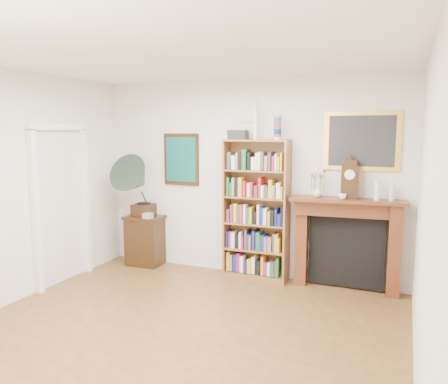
% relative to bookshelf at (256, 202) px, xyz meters
% --- Properties ---
extents(room, '(4.51, 5.01, 2.81)m').
position_rel_bookshelf_xyz_m(room, '(-0.20, -2.32, 0.30)').
color(room, brown).
rests_on(room, ground).
extents(door_casing, '(0.08, 1.02, 2.17)m').
position_rel_bookshelf_xyz_m(door_casing, '(-2.40, -1.12, 0.16)').
color(door_casing, white).
rests_on(door_casing, left_wall).
extents(teal_poster, '(0.58, 0.04, 0.78)m').
position_rel_bookshelf_xyz_m(teal_poster, '(-1.25, 0.16, 0.55)').
color(teal_poster, black).
rests_on(teal_poster, back_wall).
extents(small_picture, '(0.26, 0.04, 0.30)m').
position_rel_bookshelf_xyz_m(small_picture, '(-0.20, 0.16, 1.25)').
color(small_picture, white).
rests_on(small_picture, back_wall).
extents(gilt_painting, '(0.95, 0.04, 0.75)m').
position_rel_bookshelf_xyz_m(gilt_painting, '(1.35, 0.16, 0.85)').
color(gilt_painting, gold).
rests_on(gilt_painting, back_wall).
extents(bookshelf, '(0.91, 0.34, 2.26)m').
position_rel_bookshelf_xyz_m(bookshelf, '(0.00, 0.00, 0.00)').
color(bookshelf, brown).
rests_on(bookshelf, floor).
extents(side_cabinet, '(0.58, 0.44, 0.77)m').
position_rel_bookshelf_xyz_m(side_cabinet, '(-1.80, -0.04, -0.71)').
color(side_cabinet, black).
rests_on(side_cabinet, floor).
extents(fireplace, '(1.47, 0.47, 1.22)m').
position_rel_bookshelf_xyz_m(fireplace, '(1.22, 0.08, -0.37)').
color(fireplace, '#4B2511').
rests_on(fireplace, floor).
extents(gramophone, '(0.60, 0.74, 0.97)m').
position_rel_bookshelf_xyz_m(gramophone, '(-1.84, -0.16, 0.22)').
color(gramophone, black).
rests_on(gramophone, side_cabinet).
extents(cd_stack, '(0.13, 0.13, 0.08)m').
position_rel_bookshelf_xyz_m(cd_stack, '(-1.65, -0.17, -0.28)').
color(cd_stack, silver).
rests_on(cd_stack, side_cabinet).
extents(mantel_clock, '(0.22, 0.13, 0.50)m').
position_rel_bookshelf_xyz_m(mantel_clock, '(1.24, 0.03, 0.36)').
color(mantel_clock, black).
rests_on(mantel_clock, fireplace).
extents(flower_vase, '(0.15, 0.15, 0.14)m').
position_rel_bookshelf_xyz_m(flower_vase, '(0.84, 0.01, 0.19)').
color(flower_vase, silver).
rests_on(flower_vase, fireplace).
extents(teacup, '(0.12, 0.12, 0.08)m').
position_rel_bookshelf_xyz_m(teacup, '(1.17, -0.06, 0.16)').
color(teacup, silver).
rests_on(teacup, fireplace).
extents(bottle_left, '(0.07, 0.07, 0.24)m').
position_rel_bookshelf_xyz_m(bottle_left, '(1.58, 0.01, 0.24)').
color(bottle_left, silver).
rests_on(bottle_left, fireplace).
extents(bottle_right, '(0.06, 0.06, 0.20)m').
position_rel_bookshelf_xyz_m(bottle_right, '(1.75, 0.06, 0.22)').
color(bottle_right, silver).
rests_on(bottle_right, fireplace).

